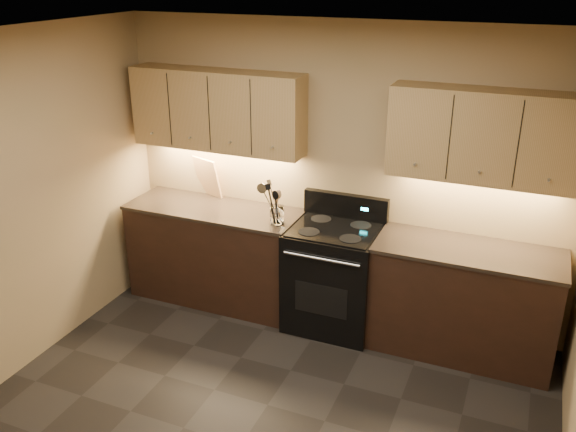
# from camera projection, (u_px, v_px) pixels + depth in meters

# --- Properties ---
(ceiling) EXTENTS (4.00, 4.00, 0.00)m
(ceiling) POSITION_uv_depth(u_px,v_px,m) (225.00, 48.00, 3.09)
(ceiling) COLOR silver
(ceiling) RESTS_ON wall_back
(wall_back) EXTENTS (4.00, 0.04, 2.60)m
(wall_back) POSITION_uv_depth(u_px,v_px,m) (340.00, 174.00, 5.30)
(wall_back) COLOR #9D815C
(wall_back) RESTS_ON ground
(counter_left) EXTENTS (1.62, 0.62, 0.93)m
(counter_left) POSITION_uv_depth(u_px,v_px,m) (216.00, 253.00, 5.75)
(counter_left) COLOR black
(counter_left) RESTS_ON ground
(counter_right) EXTENTS (1.46, 0.62, 0.93)m
(counter_right) POSITION_uv_depth(u_px,v_px,m) (463.00, 301.00, 4.94)
(counter_right) COLOR black
(counter_right) RESTS_ON ground
(stove) EXTENTS (0.76, 0.68, 1.14)m
(stove) POSITION_uv_depth(u_px,v_px,m) (334.00, 276.00, 5.31)
(stove) COLOR black
(stove) RESTS_ON ground
(upper_cab_left) EXTENTS (1.60, 0.30, 0.70)m
(upper_cab_left) POSITION_uv_depth(u_px,v_px,m) (217.00, 110.00, 5.37)
(upper_cab_left) COLOR #A28051
(upper_cab_left) RESTS_ON wall_back
(upper_cab_right) EXTENTS (1.44, 0.30, 0.70)m
(upper_cab_right) POSITION_uv_depth(u_px,v_px,m) (486.00, 136.00, 4.56)
(upper_cab_right) COLOR #A28051
(upper_cab_right) RESTS_ON wall_back
(outlet_plate) EXTENTS (0.08, 0.01, 0.12)m
(outlet_plate) POSITION_uv_depth(u_px,v_px,m) (209.00, 176.00, 5.82)
(outlet_plate) COLOR #B2B5BA
(outlet_plate) RESTS_ON wall_back
(utensil_crock) EXTENTS (0.16, 0.16, 0.15)m
(utensil_crock) POSITION_uv_depth(u_px,v_px,m) (277.00, 215.00, 5.22)
(utensil_crock) COLOR white
(utensil_crock) RESTS_ON counter_left
(cutting_board) EXTENTS (0.32, 0.19, 0.38)m
(cutting_board) POSITION_uv_depth(u_px,v_px,m) (207.00, 177.00, 5.79)
(cutting_board) COLOR tan
(cutting_board) RESTS_ON counter_left
(wooden_spoon) EXTENTS (0.10, 0.07, 0.29)m
(wooden_spoon) POSITION_uv_depth(u_px,v_px,m) (274.00, 206.00, 5.17)
(wooden_spoon) COLOR tan
(wooden_spoon) RESTS_ON utensil_crock
(black_spoon) EXTENTS (0.07, 0.14, 0.31)m
(black_spoon) POSITION_uv_depth(u_px,v_px,m) (278.00, 204.00, 5.18)
(black_spoon) COLOR black
(black_spoon) RESTS_ON utensil_crock
(black_turner) EXTENTS (0.18, 0.12, 0.37)m
(black_turner) POSITION_uv_depth(u_px,v_px,m) (275.00, 203.00, 5.15)
(black_turner) COLOR black
(black_turner) RESTS_ON utensil_crock
(steel_spatula) EXTENTS (0.23, 0.15, 0.39)m
(steel_spatula) POSITION_uv_depth(u_px,v_px,m) (280.00, 200.00, 5.17)
(steel_spatula) COLOR silver
(steel_spatula) RESTS_ON utensil_crock
(steel_skimmer) EXTENTS (0.26, 0.10, 0.36)m
(steel_skimmer) POSITION_uv_depth(u_px,v_px,m) (280.00, 203.00, 5.14)
(steel_skimmer) COLOR silver
(steel_skimmer) RESTS_ON utensil_crock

